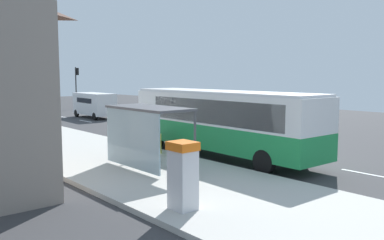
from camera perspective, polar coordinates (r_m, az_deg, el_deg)
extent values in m
cube|color=#38383A|center=(32.01, -11.06, -1.00)|extent=(56.00, 92.00, 0.04)
cube|color=beige|center=(18.58, -9.95, -5.87)|extent=(6.20, 30.00, 0.18)
cube|color=silver|center=(18.05, 23.20, -6.92)|extent=(0.16, 2.20, 0.01)
cube|color=silver|center=(20.68, 10.65, -4.88)|extent=(0.16, 2.20, 0.01)
cube|color=silver|center=(24.07, 1.32, -3.21)|extent=(0.16, 2.20, 0.01)
cube|color=silver|center=(27.94, -5.54, -1.91)|extent=(0.16, 2.20, 0.01)
cube|color=silver|center=(32.13, -10.67, -0.92)|extent=(0.16, 2.20, 0.01)
cube|color=silver|center=(36.53, -14.59, -0.16)|extent=(0.16, 2.20, 0.01)
cube|color=silver|center=(41.06, -17.66, 0.44)|extent=(0.16, 2.20, 0.01)
cube|color=silver|center=(45.69, -20.11, 0.91)|extent=(0.16, 2.20, 0.01)
cube|color=#1E8C47|center=(19.99, 4.08, -2.07)|extent=(2.73, 11.05, 1.15)
cube|color=silver|center=(19.84, 4.11, 1.65)|extent=(2.73, 11.05, 1.45)
cube|color=silver|center=(19.79, 4.12, 3.89)|extent=(2.60, 10.83, 0.12)
cube|color=black|center=(24.08, -4.86, 2.28)|extent=(2.30, 0.17, 1.22)
cube|color=black|center=(18.66, 2.46, 1.15)|extent=(0.26, 8.58, 1.10)
cylinder|color=black|center=(22.37, -4.95, -2.67)|extent=(0.30, 1.01, 1.00)
cylinder|color=black|center=(23.71, -0.44, -2.14)|extent=(0.30, 1.01, 1.00)
cylinder|color=black|center=(16.77, 9.99, -5.76)|extent=(0.30, 1.01, 1.00)
cylinder|color=black|center=(18.51, 14.57, -4.73)|extent=(0.30, 1.01, 1.00)
cube|color=white|center=(39.16, -13.44, 2.22)|extent=(2.18, 5.27, 1.96)
cube|color=black|center=(39.14, -13.45, 2.71)|extent=(2.15, 3.19, 0.44)
cylinder|color=black|center=(37.85, -10.88, 0.66)|extent=(0.24, 0.69, 0.68)
cylinder|color=black|center=(37.06, -13.34, 0.48)|extent=(0.24, 0.69, 0.68)
cylinder|color=black|center=(41.42, -13.46, 1.07)|extent=(0.24, 0.69, 0.68)
cylinder|color=black|center=(40.69, -15.75, 0.92)|extent=(0.24, 0.69, 0.68)
cube|color=navy|center=(58.35, -22.66, 2.50)|extent=(2.04, 4.49, 0.60)
cube|color=black|center=(58.12, -22.63, 3.08)|extent=(1.71, 2.46, 0.60)
cylinder|color=black|center=(59.62, -23.78, 2.23)|extent=(0.24, 0.65, 0.64)
cylinder|color=black|center=(60.02, -22.26, 2.32)|extent=(0.24, 0.65, 0.64)
cylinder|color=black|center=(56.71, -23.06, 2.08)|extent=(0.24, 0.65, 0.64)
cylinder|color=black|center=(57.14, -21.47, 2.18)|extent=(0.24, 0.65, 0.64)
cube|color=silver|center=(11.66, -1.28, -8.33)|extent=(0.60, 0.70, 1.70)
cube|color=orange|center=(11.45, -1.29, -3.63)|extent=(0.66, 0.76, 0.24)
cube|color=black|center=(11.79, -0.11, -6.80)|extent=(0.03, 0.36, 0.44)
cylinder|color=yellow|center=(19.93, -5.03, -3.32)|extent=(0.52, 0.52, 0.95)
cylinder|color=red|center=(20.49, -6.17, -3.07)|extent=(0.52, 0.52, 0.95)
cylinder|color=green|center=(21.07, -7.24, -2.83)|extent=(0.52, 0.52, 0.95)
cylinder|color=blue|center=(21.65, -8.26, -2.60)|extent=(0.52, 0.52, 0.95)
cylinder|color=#2D2D2D|center=(50.13, -15.83, 4.29)|extent=(0.14, 0.14, 4.88)
cube|color=black|center=(50.20, -15.66, 6.51)|extent=(0.24, 0.28, 0.84)
sphere|color=#360606|center=(50.25, -15.55, 6.83)|extent=(0.16, 0.16, 0.16)
sphere|color=#3C2C03|center=(50.25, -15.54, 6.51)|extent=(0.16, 0.16, 0.16)
sphere|color=green|center=(50.25, -15.53, 6.19)|extent=(0.16, 0.16, 0.16)
cube|color=#4C4C51|center=(16.83, -6.03, 1.68)|extent=(1.80, 4.00, 0.10)
cube|color=#8CA5B2|center=(16.50, -8.41, -2.64)|extent=(0.06, 3.80, 2.30)
cylinder|color=#4C4C51|center=(16.00, 0.41, -2.97)|extent=(0.10, 0.10, 2.44)
cylinder|color=#4C4C51|center=(19.00, -7.13, -1.55)|extent=(0.10, 0.10, 2.44)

